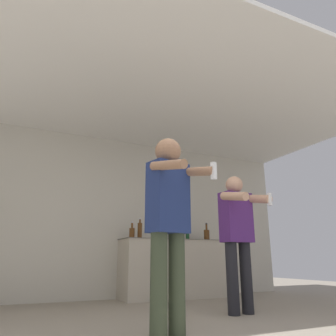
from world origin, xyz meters
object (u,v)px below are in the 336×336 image
(bottle_clear_vodka, at_px, (140,230))
(bottle_green_wine, at_px, (207,234))
(person_man_side, at_px, (238,231))
(person_woman_foreground, at_px, (169,218))
(bottle_tall_gin, at_px, (187,231))
(bottle_red_label, at_px, (132,232))

(bottle_clear_vodka, bearing_deg, bottle_green_wine, 0.00)
(person_man_side, bearing_deg, person_woman_foreground, -149.80)
(bottle_clear_vodka, distance_m, person_woman_foreground, 2.45)
(bottle_tall_gin, xyz_separation_m, bottle_clear_vodka, (-0.84, 0.00, -0.01))
(bottle_tall_gin, relative_size, bottle_clear_vodka, 1.10)
(person_man_side, bearing_deg, bottle_clear_vodka, 110.17)
(bottle_tall_gin, xyz_separation_m, person_woman_foreground, (-1.46, -2.37, -0.11))
(bottle_clear_vodka, xyz_separation_m, bottle_green_wine, (1.20, 0.00, -0.03))
(bottle_green_wine, bearing_deg, bottle_red_label, 180.00)
(bottle_tall_gin, height_order, bottle_red_label, bottle_tall_gin)
(bottle_red_label, relative_size, person_woman_foreground, 0.16)
(bottle_clear_vodka, height_order, bottle_green_wine, bottle_clear_vodka)
(bottle_green_wine, distance_m, person_man_side, 1.76)
(bottle_red_label, relative_size, bottle_clear_vodka, 0.81)
(bottle_tall_gin, distance_m, person_woman_foreground, 2.78)
(bottle_tall_gin, xyz_separation_m, person_man_side, (-0.23, -1.65, -0.12))
(bottle_clear_vodka, distance_m, person_man_side, 1.76)
(bottle_red_label, xyz_separation_m, bottle_clear_vodka, (0.13, 0.00, 0.04))
(person_woman_foreground, height_order, person_man_side, person_woman_foreground)
(bottle_red_label, height_order, person_man_side, person_man_side)
(bottle_clear_vodka, height_order, person_man_side, person_man_side)
(bottle_red_label, distance_m, bottle_green_wine, 1.33)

